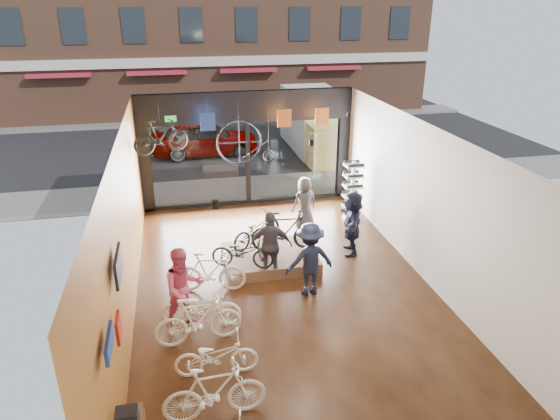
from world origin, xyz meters
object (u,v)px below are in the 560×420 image
object	(u,v)px
floor_bike_5	(210,272)
display_bike_mid	(285,231)
customer_3	(310,259)
customer_5	(352,223)
box_truck	(321,126)
display_bike_left	(243,252)
display_platform	(270,258)
street_car	(205,138)
floor_bike_3	(198,320)
sunglasses_rack	(352,191)
customer_1	(184,288)
floor_bike_4	(201,307)
customer_4	(305,203)
customer_2	(271,246)
floor_bike_2	(216,356)
hung_bike	(161,136)
floor_bike_1	(214,392)
display_bike_right	(257,230)
penny_farthing	(249,143)

from	to	relation	value
floor_bike_5	display_bike_mid	distance (m)	2.39
customer_3	customer_5	distance (m)	2.44
box_truck	display_bike_left	size ratio (longest dim) A/B	4.32
display_platform	customer_5	world-z (taller)	customer_5
street_car	floor_bike_3	bearing A→B (deg)	175.27
display_bike_left	sunglasses_rack	bearing A→B (deg)	-34.02
customer_1	floor_bike_5	bearing A→B (deg)	45.71
floor_bike_4	customer_1	xyz separation A→B (m)	(-0.32, 0.06, 0.47)
box_truck	sunglasses_rack	world-z (taller)	box_truck
customer_3	floor_bike_3	bearing A→B (deg)	19.03
display_platform	sunglasses_rack	world-z (taller)	sunglasses_rack
box_truck	floor_bike_4	xyz separation A→B (m)	(-6.09, -11.76, -0.88)
customer_4	sunglasses_rack	bearing A→B (deg)	173.75
display_bike_left	customer_5	size ratio (longest dim) A/B	0.87
floor_bike_4	customer_3	xyz separation A→B (m)	(2.58, 0.75, 0.46)
customer_5	customer_2	bearing A→B (deg)	-55.34
box_truck	display_bike_mid	bearing A→B (deg)	-111.72
floor_bike_2	floor_bike_3	distance (m)	1.05
floor_bike_5	hung_bike	world-z (taller)	hung_bike
customer_4	floor_bike_5	bearing A→B (deg)	31.24
floor_bike_1	street_car	bearing A→B (deg)	-5.94
sunglasses_rack	display_platform	bearing A→B (deg)	-152.10
display_bike_right	hung_bike	xyz separation A→B (m)	(-2.34, 2.02, 2.18)
customer_2	customer_4	size ratio (longest dim) A/B	1.12
floor_bike_2	customer_3	world-z (taller)	customer_3
customer_4	floor_bike_3	bearing A→B (deg)	41.44
floor_bike_2	customer_2	world-z (taller)	customer_2
street_car	floor_bike_1	size ratio (longest dim) A/B	2.69
floor_bike_3	display_bike_right	xyz separation A→B (m)	(1.79, 3.51, 0.21)
display_bike_mid	floor_bike_3	bearing A→B (deg)	146.29
sunglasses_rack	hung_bike	distance (m)	5.99
floor_bike_4	penny_farthing	xyz separation A→B (m)	(1.88, 5.27, 2.05)
floor_bike_1	penny_farthing	distance (m)	8.35
street_car	customer_2	distance (m)	11.14
box_truck	display_bike_right	bearing A→B (deg)	-116.42
hung_bike	floor_bike_5	bearing A→B (deg)	175.06
customer_5	street_car	bearing A→B (deg)	-147.91
customer_1	customer_4	world-z (taller)	customer_1
floor_bike_2	customer_5	size ratio (longest dim) A/B	0.87
street_car	display_bike_mid	bearing A→B (deg)	-172.38
floor_bike_2	display_bike_left	xyz separation A→B (m)	(0.98, 3.38, 0.30)
floor_bike_3	penny_farthing	xyz separation A→B (m)	(1.97, 5.84, 1.97)
floor_bike_4	customer_4	xyz separation A→B (m)	(3.42, 4.44, 0.35)
display_bike_left	customer_5	distance (m)	3.19
box_truck	floor_bike_5	bearing A→B (deg)	-119.03
customer_1	penny_farthing	xyz separation A→B (m)	(2.20, 5.21, 1.58)
floor_bike_2	sunglasses_rack	xyz separation A→B (m)	(4.84, 6.22, 0.56)
display_bike_right	customer_1	bearing A→B (deg)	110.77
customer_1	box_truck	bearing A→B (deg)	43.08
floor_bike_1	display_bike_right	xyz separation A→B (m)	(1.65, 5.57, 0.22)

